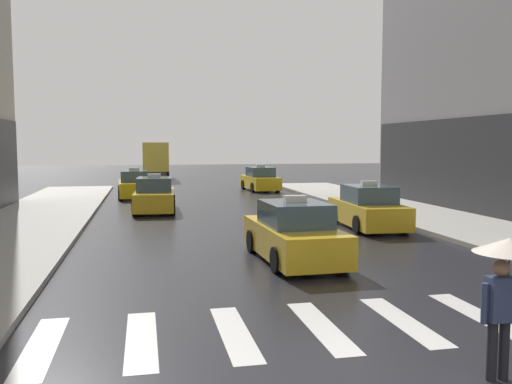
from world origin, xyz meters
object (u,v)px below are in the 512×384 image
taxi_fifth (260,180)px  box_truck (156,159)px  pedestrian_with_umbrella (506,269)px  taxi_lead (294,234)px  taxi_third (155,196)px  taxi_second (368,209)px  taxi_fourth (134,186)px

taxi_fifth → box_truck: bearing=116.4°
taxi_fifth → pedestrian_with_umbrella: bearing=-96.0°
taxi_lead → taxi_third: 12.41m
taxi_second → taxi_third: size_ratio=1.00×
taxi_lead → taxi_second: bearing=49.3°
taxi_third → pedestrian_with_umbrella: (4.23, -19.76, 0.79)m
taxi_third → pedestrian_with_umbrella: pedestrian_with_umbrella is taller
taxi_second → taxi_fifth: 17.22m
taxi_fourth → taxi_lead: bearing=-76.4°
taxi_lead → taxi_third: bearing=106.5°
taxi_fourth → taxi_second: bearing=-57.1°
taxi_fifth → box_truck: 15.26m
taxi_third → taxi_lead: bearing=-73.5°
taxi_third → pedestrian_with_umbrella: size_ratio=2.38×
taxi_lead → pedestrian_with_umbrella: bearing=-84.8°
taxi_lead → pedestrian_with_umbrella: size_ratio=2.37×
taxi_fifth → taxi_third: bearing=-125.5°
taxi_lead → taxi_fifth: same height
taxi_lead → box_truck: box_truck is taller
box_truck → taxi_fourth: bearing=-95.6°
taxi_second → taxi_fourth: bearing=122.9°
taxi_second → pedestrian_with_umbrella: (-3.66, -12.93, 0.79)m
taxi_fifth → pedestrian_with_umbrella: (-3.17, -30.14, 0.79)m
box_truck → taxi_fifth: bearing=-63.6°
taxi_lead → pedestrian_with_umbrella: (0.71, -7.85, 0.79)m
taxi_fifth → taxi_fourth: bearing=-158.0°
box_truck → pedestrian_with_umbrella: (3.60, -43.77, -0.34)m
taxi_fourth → taxi_fifth: size_ratio=1.00×
taxi_lead → taxi_fifth: size_ratio=0.99×
taxi_fourth → box_truck: 17.16m
taxi_second → pedestrian_with_umbrella: bearing=-105.8°
taxi_second → taxi_fourth: (-8.93, 13.80, 0.00)m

